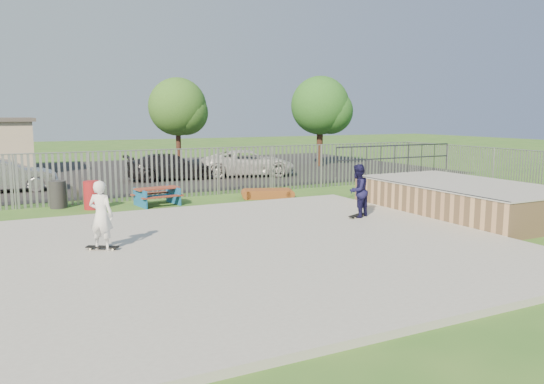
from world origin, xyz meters
name	(u,v)px	position (x,y,z in m)	size (l,w,h in m)	color
ground	(212,254)	(0.00, 0.00, 0.00)	(120.00, 120.00, 0.00)	#2F6121
concrete_slab	(212,251)	(0.00, 0.00, 0.07)	(15.00, 12.00, 0.15)	#999994
quarter_pipe	(462,198)	(9.50, 1.04, 0.56)	(5.50, 7.05, 2.19)	tan
fence	(192,188)	(1.00, 4.59, 1.00)	(26.04, 16.02, 2.00)	gray
picnic_table	(157,196)	(0.60, 7.54, 0.34)	(1.78, 1.54, 0.67)	maroon
funbox	(268,194)	(5.10, 7.23, 0.18)	(1.98, 1.44, 0.36)	brown
trash_bin_red	(92,195)	(-1.70, 7.82, 0.51)	(0.61, 0.61, 1.02)	maroon
trash_bin_grey	(58,195)	(-2.79, 8.59, 0.50)	(0.60, 0.60, 1.00)	#272729
parking_lot	(95,175)	(0.00, 19.00, 0.01)	(40.00, 18.00, 0.02)	black
car_silver	(5,176)	(-4.52, 13.88, 0.73)	(1.50, 4.31, 1.42)	#ADAEB2
car_dark	(171,167)	(3.25, 14.88, 0.70)	(1.90, 4.68, 1.36)	black
car_white	(248,163)	(7.55, 14.59, 0.74)	(2.37, 5.15, 1.43)	silver
tree_mid	(178,107)	(5.66, 21.45, 3.86)	(3.72, 3.72, 5.73)	#43241A
tree_right	(320,106)	(14.13, 17.79, 3.94)	(3.80, 3.80, 5.87)	#3E2418
skateboard_a	(357,216)	(5.53, 1.61, 0.19)	(0.81, 0.52, 0.08)	black
skateboard_b	(103,248)	(-2.44, 1.04, 0.19)	(0.79, 0.58, 0.08)	black
skater_navy	(358,191)	(5.53, 1.61, 1.00)	(0.83, 0.64, 1.70)	#131138
skater_white	(101,215)	(-2.44, 1.04, 1.00)	(0.62, 0.41, 1.70)	white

